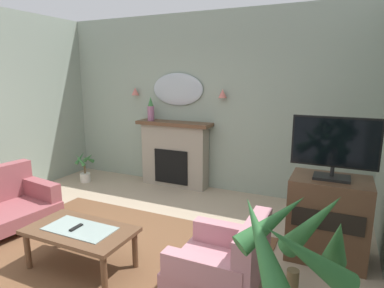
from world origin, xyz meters
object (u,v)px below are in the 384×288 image
wall_mirror (178,89)px  wall_sconce_right (223,94)px  potted_plant_small_fern (85,169)px  coffee_table (80,234)px  armchair_by_coffee_table (226,259)px  wall_sconce_left (135,91)px  mantel_vase_right (151,110)px  tv_flatscreen (334,146)px  tv_cabinet (328,218)px  tv_remote (76,228)px  fireplace (174,155)px

wall_mirror → wall_sconce_right: 0.85m
potted_plant_small_fern → coffee_table: bearing=-48.0°
wall_sconce_right → armchair_by_coffee_table: wall_sconce_right is taller
wall_sconce_left → armchair_by_coffee_table: bearing=-43.2°
coffee_table → mantel_vase_right: bearing=106.7°
wall_sconce_right → tv_flatscreen: 2.35m
mantel_vase_right → coffee_table: (0.80, -2.66, -0.97)m
wall_sconce_left → mantel_vase_right: bearing=-16.7°
wall_mirror → tv_cabinet: (2.60, -1.54, -1.26)m
tv_cabinet → potted_plant_small_fern: size_ratio=1.60×
mantel_vase_right → wall_sconce_right: bearing=5.3°
tv_remote → wall_sconce_right: bearing=79.2°
tv_remote → wall_mirror: bearing=96.3°
fireplace → armchair_by_coffee_table: (1.80, -2.39, -0.27)m
mantel_vase_right → potted_plant_small_fern: size_ratio=0.74×
wall_mirror → fireplace: bearing=-90.0°
mantel_vase_right → tv_remote: 2.93m
wall_sconce_right → wall_sconce_left: bearing=180.0°
tv_remote → tv_flatscreen: tv_flatscreen is taller
armchair_by_coffee_table → wall_sconce_right: bearing=110.9°
coffee_table → potted_plant_small_fern: (-1.95, 2.17, -0.13)m
fireplace → tv_flatscreen: tv_flatscreen is taller
mantel_vase_right → tv_cabinet: bearing=-24.2°
wall_mirror → tv_remote: size_ratio=6.00×
mantel_vase_right → wall_sconce_right: 1.34m
wall_sconce_left → wall_sconce_right: 1.70m
tv_remote → tv_flatscreen: 2.74m
armchair_by_coffee_table → tv_remote: bearing=-167.9°
wall_sconce_right → armchair_by_coffee_table: 2.98m
mantel_vase_right → potted_plant_small_fern: 1.67m
fireplace → armchair_by_coffee_table: 3.00m
tv_remote → tv_cabinet: bearing=29.8°
mantel_vase_right → wall_sconce_left: 0.52m
wall_mirror → tv_remote: bearing=-83.7°
fireplace → tv_cabinet: size_ratio=1.51×
tv_flatscreen → potted_plant_small_fern: 4.41m
mantel_vase_right → wall_sconce_right: (1.30, 0.12, 0.31)m
wall_sconce_right → armchair_by_coffee_table: size_ratio=0.17×
armchair_by_coffee_table → fireplace: bearing=126.9°
mantel_vase_right → armchair_by_coffee_table: 3.42m
fireplace → coffee_table: size_ratio=1.24×
mantel_vase_right → tv_flatscreen: 3.36m
tv_cabinet → fireplace: bearing=151.7°
tv_flatscreen → wall_mirror: bearing=149.0°
armchair_by_coffee_table → tv_flatscreen: 1.57m
wall_sconce_right → potted_plant_small_fern: 2.90m
wall_sconce_left → tv_cabinet: bearing=-23.4°
tv_remote → armchair_by_coffee_table: bearing=12.1°
armchair_by_coffee_table → tv_flatscreen: (0.81, 0.97, 0.94)m
mantel_vase_right → tv_remote: mantel_vase_right is taller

